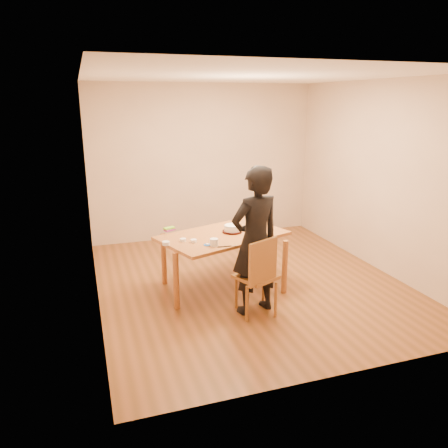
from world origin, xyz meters
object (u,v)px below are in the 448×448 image
object	(u,v)px
dining_table	(223,236)
cake	(232,228)
dining_chair	(256,277)
person	(255,241)
cake_plate	(232,231)

from	to	relation	value
dining_table	cake	xyz separation A→B (m)	(0.14, 0.05, 0.07)
dining_table	dining_chair	distance (m)	0.84
dining_table	cake	world-z (taller)	cake
person	dining_table	bearing A→B (deg)	-92.29
dining_chair	cake_plate	world-z (taller)	cake_plate
cake	person	world-z (taller)	person
cake	person	size ratio (longest dim) A/B	0.12
dining_table	cake	distance (m)	0.17
cake_plate	person	distance (m)	0.78
dining_table	cake	size ratio (longest dim) A/B	7.46
dining_chair	person	world-z (taller)	person
dining_table	person	bearing A→B (deg)	-97.99
cake	person	bearing A→B (deg)	-89.58
person	cake_plate	bearing A→B (deg)	-103.48
dining_table	cake_plate	distance (m)	0.15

